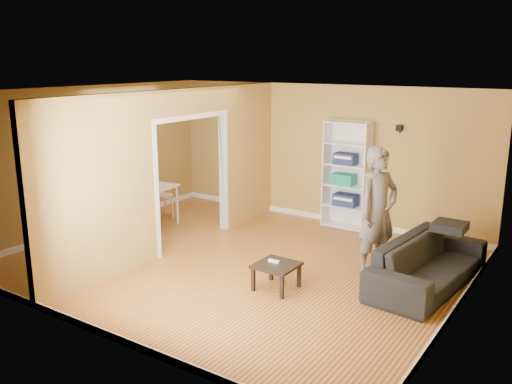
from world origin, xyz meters
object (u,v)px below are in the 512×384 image
coffee_table (276,268)px  chair_near (116,208)px  chair_left (112,194)px  chair_far (162,194)px  bookshelf (348,175)px  dining_table (140,189)px  sofa (429,256)px  person (378,201)px

coffee_table → chair_near: size_ratio=0.56×
chair_left → chair_near: size_ratio=1.06×
coffee_table → chair_far: (-3.67, 1.67, 0.16)m
bookshelf → chair_left: 4.53m
dining_table → sofa: bearing=1.6°
bookshelf → chair_near: size_ratio=2.05×
sofa → dining_table: bearing=97.7°
bookshelf → chair_far: bearing=-155.7°
dining_table → chair_far: chair_far is taller
dining_table → chair_near: bearing=-84.2°
sofa → chair_left: bearing=98.2°
sofa → chair_far: 5.36m
sofa → coffee_table: size_ratio=4.17×
sofa → chair_near: 5.35m
bookshelf → chair_near: (-3.20, -2.70, -0.50)m
sofa → chair_left: chair_left is taller
bookshelf → dining_table: size_ratio=1.60×
person → bookshelf: (-1.31, 1.86, -0.11)m
dining_table → chair_near: chair_near is taller
person → coffee_table: bearing=169.5°
person → dining_table: person is taller
chair_left → sofa: bearing=79.4°
bookshelf → chair_left: bookshelf is taller
chair_left → chair_far: 0.96m
bookshelf → coffee_table: 3.24m
sofa → bookshelf: (-2.08, 1.88, 0.56)m
sofa → person: 1.02m
coffee_table → chair_near: (-3.61, 0.43, 0.17)m
person → bookshelf: person is taller
dining_table → coffee_table: bearing=-16.8°
coffee_table → dining_table: size_ratio=0.44×
person → chair_far: 4.64m
sofa → chair_far: chair_far is taller
bookshelf → dining_table: bookshelf is taller
dining_table → chair_near: size_ratio=1.28×
coffee_table → dining_table: dining_table is taller
person → coffee_table: 1.75m
chair_near → coffee_table: bearing=-22.9°
chair_near → person: bearing=-5.5°
chair_near → chair_far: chair_near is taller
coffee_table → dining_table: (-3.67, 1.11, 0.38)m
sofa → chair_left: (-6.07, -0.22, 0.08)m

